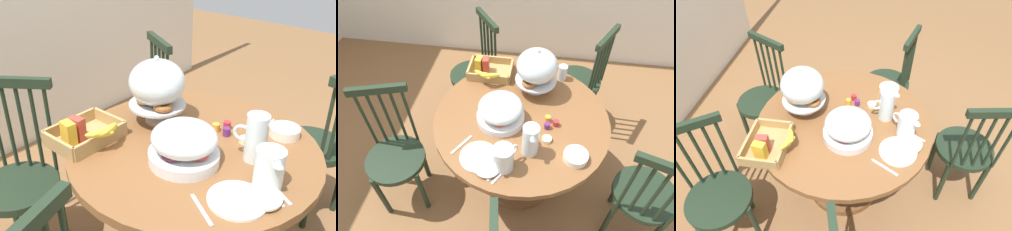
% 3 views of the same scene
% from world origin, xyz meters
% --- Properties ---
extents(dining_table, '(1.13, 1.13, 0.74)m').
position_xyz_m(dining_table, '(0.09, 0.08, 0.51)').
color(dining_table, brown).
rests_on(dining_table, ground_plane).
extents(windsor_chair_near_window, '(0.45, 0.45, 0.97)m').
position_xyz_m(windsor_chair_near_window, '(0.52, 0.83, 0.45)').
color(windsor_chair_near_window, '#1E2D1E').
rests_on(windsor_chair_near_window, ground_plane).
extents(windsor_chair_by_cabinet, '(0.46, 0.46, 0.97)m').
position_xyz_m(windsor_chair_by_cabinet, '(-0.39, 0.80, 0.45)').
color(windsor_chair_by_cabinet, '#1E2D1E').
rests_on(windsor_chair_by_cabinet, ground_plane).
extents(windsor_chair_host_seat, '(0.43, 0.43, 0.97)m').
position_xyz_m(windsor_chair_host_seat, '(0.90, -0.21, 0.45)').
color(windsor_chair_host_seat, '#1E2D1E').
rests_on(windsor_chair_host_seat, ground_plane).
extents(pastry_stand_with_dome, '(0.28, 0.28, 0.34)m').
position_xyz_m(pastry_stand_with_dome, '(0.15, 0.35, 0.94)').
color(pastry_stand_with_dome, silver).
rests_on(pastry_stand_with_dome, dining_table).
extents(fruit_platter_covered, '(0.30, 0.30, 0.18)m').
position_xyz_m(fruit_platter_covered, '(-0.04, 0.04, 0.83)').
color(fruit_platter_covered, silver).
rests_on(fruit_platter_covered, dining_table).
extents(orange_juice_pitcher, '(0.14, 0.17, 0.16)m').
position_xyz_m(orange_juice_pitcher, '(0.03, -0.31, 0.81)').
color(orange_juice_pitcher, silver).
rests_on(orange_juice_pitcher, dining_table).
extents(milk_pitcher, '(0.09, 0.17, 0.21)m').
position_xyz_m(milk_pitcher, '(0.17, -0.18, 0.84)').
color(milk_pitcher, silver).
rests_on(milk_pitcher, dining_table).
extents(cereal_basket, '(0.32, 0.30, 0.12)m').
position_xyz_m(cereal_basket, '(-0.20, 0.47, 0.78)').
color(cereal_basket, tan).
rests_on(cereal_basket, dining_table).
extents(china_plate_large, '(0.22, 0.22, 0.01)m').
position_xyz_m(china_plate_large, '(-0.11, -0.27, 0.75)').
color(china_plate_large, white).
rests_on(china_plate_large, dining_table).
extents(china_plate_small, '(0.15, 0.15, 0.01)m').
position_xyz_m(china_plate_small, '(-0.05, -0.33, 0.76)').
color(china_plate_small, white).
rests_on(china_plate_small, china_plate_large).
extents(cereal_bowl, '(0.14, 0.14, 0.04)m').
position_xyz_m(cereal_bowl, '(0.43, -0.19, 0.76)').
color(cereal_bowl, white).
rests_on(cereal_bowl, dining_table).
extents(drinking_glass, '(0.06, 0.06, 0.11)m').
position_xyz_m(drinking_glass, '(0.34, 0.51, 0.80)').
color(drinking_glass, silver).
rests_on(drinking_glass, dining_table).
extents(butter_dish, '(0.06, 0.06, 0.02)m').
position_xyz_m(butter_dish, '(0.26, -0.08, 0.75)').
color(butter_dish, beige).
rests_on(butter_dish, dining_table).
extents(jam_jar_strawberry, '(0.04, 0.04, 0.04)m').
position_xyz_m(jam_jar_strawberry, '(0.31, 0.04, 0.76)').
color(jam_jar_strawberry, '#B7282D').
rests_on(jam_jar_strawberry, dining_table).
extents(jam_jar_apricot, '(0.04, 0.04, 0.04)m').
position_xyz_m(jam_jar_apricot, '(0.26, 0.07, 0.76)').
color(jam_jar_apricot, orange).
rests_on(jam_jar_apricot, dining_table).
extents(jam_jar_grape, '(0.04, 0.04, 0.04)m').
position_xyz_m(jam_jar_grape, '(0.26, 0.01, 0.76)').
color(jam_jar_grape, '#5B2366').
rests_on(jam_jar_grape, dining_table).
extents(table_knife, '(0.10, 0.15, 0.01)m').
position_xyz_m(table_knife, '(0.01, -0.34, 0.74)').
color(table_knife, silver).
rests_on(table_knife, dining_table).
extents(dinner_fork, '(0.10, 0.15, 0.01)m').
position_xyz_m(dinner_fork, '(0.03, -0.35, 0.74)').
color(dinner_fork, silver).
rests_on(dinner_fork, dining_table).
extents(soup_spoon, '(0.10, 0.15, 0.01)m').
position_xyz_m(soup_spoon, '(-0.24, -0.19, 0.74)').
color(soup_spoon, silver).
rests_on(soup_spoon, dining_table).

